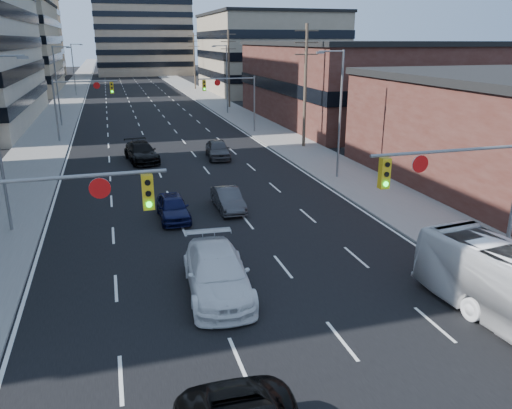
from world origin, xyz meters
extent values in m
cube|color=black|center=(0.00, 130.00, 0.01)|extent=(18.00, 300.00, 0.02)
cube|color=slate|center=(-11.50, 130.00, 0.07)|extent=(5.00, 300.00, 0.15)
cube|color=slate|center=(11.50, 130.00, 0.07)|extent=(5.00, 300.00, 0.15)
cube|color=#472119|center=(24.00, 50.00, 4.50)|extent=(20.00, 30.00, 9.00)
cube|color=gray|center=(25.00, 88.00, 7.00)|extent=(22.00, 28.00, 14.00)
cube|color=#ADA089|center=(-28.00, 140.00, 10.00)|extent=(24.00, 24.00, 20.00)
cube|color=gray|center=(32.00, 130.00, 6.00)|extent=(22.00, 22.00, 12.00)
cylinder|color=slate|center=(-6.75, 8.00, 5.80)|extent=(6.50, 0.12, 0.12)
cube|color=gold|center=(-4.10, 8.00, 5.15)|extent=(0.35, 0.28, 1.10)
cylinder|color=black|center=(-4.10, 7.84, 5.50)|extent=(0.18, 0.06, 0.18)
cylinder|color=black|center=(-4.10, 7.84, 5.15)|extent=(0.18, 0.06, 0.18)
cylinder|color=#0CE526|center=(-4.10, 7.84, 4.80)|extent=(0.18, 0.06, 0.18)
cylinder|color=white|center=(-5.50, 7.97, 5.40)|extent=(0.64, 0.06, 0.64)
cylinder|color=slate|center=(10.00, 8.00, 3.00)|extent=(0.18, 0.18, 6.00)
cylinder|color=slate|center=(6.75, 8.00, 5.80)|extent=(6.50, 0.12, 0.12)
cube|color=gold|center=(4.10, 8.00, 5.15)|extent=(0.35, 0.28, 1.10)
cylinder|color=black|center=(4.10, 7.84, 5.50)|extent=(0.18, 0.06, 0.18)
cylinder|color=black|center=(4.10, 7.84, 5.15)|extent=(0.18, 0.06, 0.18)
cylinder|color=#0CE526|center=(4.10, 7.84, 4.80)|extent=(0.18, 0.06, 0.18)
cylinder|color=white|center=(5.50, 7.97, 5.40)|extent=(0.64, 0.06, 0.64)
cylinder|color=slate|center=(-10.00, 45.00, 3.00)|extent=(0.18, 0.18, 6.00)
cylinder|color=slate|center=(-7.00, 45.00, 5.80)|extent=(6.00, 0.12, 0.12)
cube|color=gold|center=(-4.60, 45.00, 5.15)|extent=(0.35, 0.28, 1.10)
cylinder|color=black|center=(-4.60, 44.84, 5.50)|extent=(0.18, 0.06, 0.18)
cylinder|color=black|center=(-4.60, 44.84, 5.15)|extent=(0.18, 0.06, 0.18)
cylinder|color=#0CE526|center=(-4.60, 44.84, 4.80)|extent=(0.18, 0.06, 0.18)
cylinder|color=white|center=(-6.00, 44.97, 5.40)|extent=(0.64, 0.06, 0.64)
cylinder|color=slate|center=(10.00, 45.00, 3.00)|extent=(0.18, 0.18, 6.00)
cylinder|color=slate|center=(7.00, 45.00, 5.80)|extent=(6.00, 0.12, 0.12)
cube|color=gold|center=(4.60, 45.00, 5.15)|extent=(0.35, 0.28, 1.10)
cylinder|color=black|center=(4.60, 44.84, 5.50)|extent=(0.18, 0.06, 0.18)
cylinder|color=black|center=(4.60, 44.84, 5.15)|extent=(0.18, 0.06, 0.18)
cylinder|color=#0CE526|center=(4.60, 44.84, 4.80)|extent=(0.18, 0.06, 0.18)
cylinder|color=white|center=(6.00, 44.97, 5.40)|extent=(0.64, 0.06, 0.64)
cylinder|color=#4C3D2D|center=(12.20, 36.00, 5.50)|extent=(0.28, 0.28, 11.00)
cube|color=#4C3D2D|center=(12.20, 36.00, 10.40)|extent=(2.20, 0.10, 0.10)
cube|color=#4C3D2D|center=(12.20, 36.00, 9.40)|extent=(2.20, 0.10, 0.10)
cube|color=#4C3D2D|center=(12.20, 36.00, 8.40)|extent=(2.20, 0.10, 0.10)
cylinder|color=#4C3D2D|center=(12.20, 66.00, 5.50)|extent=(0.28, 0.28, 11.00)
cube|color=#4C3D2D|center=(12.20, 66.00, 10.40)|extent=(2.20, 0.10, 0.10)
cube|color=#4C3D2D|center=(12.20, 66.00, 9.40)|extent=(2.20, 0.10, 0.10)
cube|color=#4C3D2D|center=(12.20, 66.00, 8.40)|extent=(2.20, 0.10, 0.10)
cylinder|color=#4C3D2D|center=(12.20, 96.00, 5.50)|extent=(0.28, 0.28, 11.00)
cube|color=#4C3D2D|center=(12.20, 96.00, 10.40)|extent=(2.20, 0.10, 0.10)
cube|color=#4C3D2D|center=(12.20, 96.00, 9.40)|extent=(2.20, 0.10, 0.10)
cube|color=#4C3D2D|center=(12.20, 96.00, 8.40)|extent=(2.20, 0.10, 0.10)
cylinder|color=slate|center=(-9.60, 20.00, 8.90)|extent=(1.80, 0.10, 0.10)
cube|color=slate|center=(-8.80, 20.00, 8.82)|extent=(0.50, 0.22, 0.14)
cylinder|color=slate|center=(-10.50, 55.00, 4.50)|extent=(0.16, 0.16, 9.00)
cylinder|color=slate|center=(-9.60, 55.00, 8.90)|extent=(1.80, 0.10, 0.10)
cube|color=slate|center=(-8.80, 55.00, 8.82)|extent=(0.50, 0.22, 0.14)
cylinder|color=slate|center=(-10.50, 90.00, 4.50)|extent=(0.16, 0.16, 9.00)
cylinder|color=slate|center=(-9.60, 90.00, 8.90)|extent=(1.80, 0.10, 0.10)
cube|color=slate|center=(-8.80, 90.00, 8.82)|extent=(0.50, 0.22, 0.14)
cylinder|color=slate|center=(10.50, 25.00, 4.50)|extent=(0.16, 0.16, 9.00)
cylinder|color=slate|center=(9.60, 25.00, 8.90)|extent=(1.80, 0.10, 0.10)
cube|color=slate|center=(8.80, 25.00, 8.82)|extent=(0.50, 0.22, 0.14)
cylinder|color=slate|center=(10.50, 60.00, 4.50)|extent=(0.16, 0.16, 9.00)
cylinder|color=slate|center=(9.60, 60.00, 8.90)|extent=(1.80, 0.10, 0.10)
cube|color=slate|center=(8.80, 60.00, 8.82)|extent=(0.50, 0.22, 0.14)
imported|color=silver|center=(-1.49, 10.50, 0.85)|extent=(2.80, 6.04, 1.71)
imported|color=#0C1033|center=(-2.07, 19.67, 0.69)|extent=(1.65, 4.06, 1.38)
imported|color=#353538|center=(1.26, 20.38, 0.65)|extent=(1.38, 3.93, 1.29)
imported|color=black|center=(-2.78, 34.53, 0.78)|extent=(2.91, 5.66, 1.57)
imported|color=#3A3A3D|center=(3.56, 33.93, 0.78)|extent=(2.22, 4.70, 1.55)
camera|label=1|loc=(-5.02, -7.08, 9.62)|focal=35.00mm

